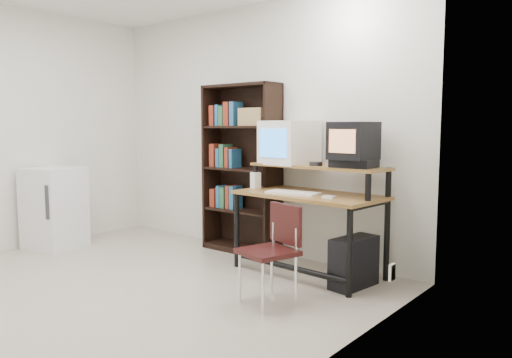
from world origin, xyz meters
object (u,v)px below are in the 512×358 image
Objects in this scene: pc_tower at (354,262)px; mini_fridge at (54,208)px; crt_tv at (353,141)px; bookshelf at (242,167)px; computer_desk at (310,197)px; school_chair at (274,244)px; crt_monitor at (289,143)px.

mini_fridge is at bearing -157.27° from pc_tower.
bookshelf is at bearing 178.02° from crt_tv.
bookshelf is at bearing 23.39° from mini_fridge.
mini_fridge is at bearing -156.76° from crt_tv.
school_chair is (0.22, -0.82, -0.25)m from computer_desk.
crt_tv is at bearing 132.50° from pc_tower.
computer_desk reaches higher than pc_tower.
pc_tower is at bearing -12.64° from bookshelf.
crt_tv is 0.21× the size of bookshelf.
school_chair is 1.68m from bookshelf.
bookshelf reaches higher than crt_tv.
crt_tv reaches higher than pc_tower.
school_chair is at bearing -71.09° from computer_desk.
bookshelf is at bearing 171.22° from computer_desk.
computer_desk is at bearing 7.88° from mini_fridge.
pc_tower is 0.81m from school_chair.
pc_tower is (0.12, -0.18, -1.00)m from crt_tv.
crt_tv reaches higher than computer_desk.
mini_fridge reaches higher than pc_tower.
crt_monitor is at bearing -7.28° from bookshelf.
bookshelf is at bearing 179.43° from crt_monitor.
computer_desk is at bearing 175.38° from pc_tower.
computer_desk is 1.05m from bookshelf.
school_chair is 2.92m from mini_fridge.
crt_monitor is 0.72m from bookshelf.
crt_monitor is at bearing 161.18° from computer_desk.
crt_tv is (0.73, -0.08, 0.03)m from crt_monitor.
bookshelf reaches higher than pc_tower.
computer_desk is at bearing -165.35° from crt_tv.
pc_tower is (0.85, -0.26, -0.97)m from crt_monitor.
mini_fridge is at bearing -156.16° from computer_desk.
pc_tower is at bearing -9.98° from crt_monitor.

